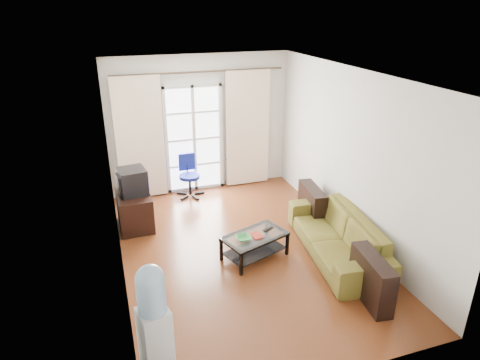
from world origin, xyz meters
name	(u,v)px	position (x,y,z in m)	size (l,w,h in m)	color
floor	(242,250)	(0.00, 0.00, 0.00)	(5.20, 5.20, 0.00)	brown
ceiling	(243,74)	(0.00, 0.00, 2.70)	(5.20, 5.20, 0.00)	white
wall_back	(200,124)	(0.00, 2.60, 1.35)	(3.60, 0.02, 2.70)	silver
wall_front	(334,268)	(0.00, -2.60, 1.35)	(3.60, 0.02, 2.70)	silver
wall_left	(113,185)	(-1.80, 0.00, 1.35)	(0.02, 5.20, 2.70)	silver
wall_right	(351,157)	(1.80, 0.00, 1.35)	(0.02, 5.20, 2.70)	silver
french_door	(194,139)	(-0.15, 2.54, 1.07)	(1.16, 0.06, 2.15)	white
curtain_rod	(200,72)	(0.00, 2.50, 2.38)	(0.04, 0.04, 3.30)	#4C3F2D
curtain_left	(140,139)	(-1.20, 2.48, 1.20)	(0.90, 0.07, 2.35)	#FFEBCD
curtain_right	(248,129)	(0.95, 2.48, 1.20)	(0.90, 0.07, 2.35)	#FFEBCD
radiator	(240,169)	(0.80, 2.50, 0.33)	(0.64, 0.12, 0.64)	gray
sofa	(337,236)	(1.33, -0.55, 0.32)	(1.13, 2.28, 0.64)	brown
coffee_table	(255,243)	(0.11, -0.25, 0.25)	(1.07, 0.83, 0.39)	silver
bowl	(244,238)	(-0.09, -0.33, 0.41)	(0.23, 0.23, 0.05)	green
book	(252,237)	(0.05, -0.30, 0.40)	(0.18, 0.22, 0.02)	#B21534
remote	(268,229)	(0.36, -0.16, 0.40)	(0.18, 0.05, 0.02)	black
tv_stand	(135,210)	(-1.49, 1.32, 0.30)	(0.55, 0.82, 0.60)	black
crt_tv	(132,181)	(-1.49, 1.37, 0.82)	(0.52, 0.52, 0.43)	black
task_chair	(190,184)	(-0.34, 2.28, 0.25)	(0.59, 0.59, 0.84)	black
water_cooler	(154,324)	(-1.60, -2.09, 0.73)	(0.34, 0.34, 1.39)	silver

